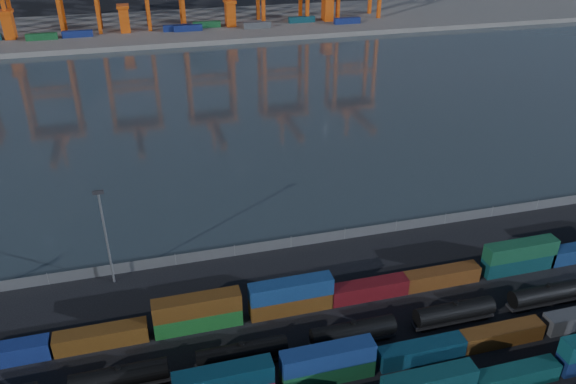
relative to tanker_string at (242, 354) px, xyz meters
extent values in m
plane|color=black|center=(13.57, -3.07, -1.91)|extent=(700.00, 700.00, 0.00)
plane|color=#273238|center=(13.57, 101.93, -1.90)|extent=(700.00, 700.00, 0.00)
cube|color=#514F4C|center=(13.57, 206.93, -0.91)|extent=(700.00, 70.00, 2.00)
cube|color=#0B3439|center=(20.39, -12.21, 1.91)|extent=(11.75, 2.39, 2.55)
cube|color=#0B3B3A|center=(32.65, -12.21, -0.63)|extent=(11.75, 2.39, 2.55)
cube|color=#0B2A3B|center=(-3.22, -5.29, 2.04)|extent=(12.14, 2.47, 2.63)
cube|color=#154F2A|center=(10.00, -5.29, -0.59)|extent=(12.14, 2.47, 2.63)
cube|color=navy|center=(10.00, -5.29, 2.04)|extent=(12.14, 2.47, 2.63)
cube|color=#0C2C3F|center=(23.20, -5.29, -0.59)|extent=(12.14, 2.47, 2.63)
cube|color=#583211|center=(35.30, -5.29, -0.59)|extent=(12.14, 2.47, 2.63)
cube|color=navy|center=(-30.76, 8.72, -0.56)|extent=(12.46, 2.53, 2.70)
cube|color=#583511|center=(-17.94, 8.72, -0.56)|extent=(12.46, 2.53, 2.70)
cube|color=#175720|center=(-4.65, 8.72, -0.56)|extent=(12.46, 2.53, 2.70)
cube|color=#533110|center=(-4.65, 8.72, 2.14)|extent=(12.46, 2.53, 2.70)
cube|color=#553211|center=(9.08, 8.72, -0.56)|extent=(12.46, 2.53, 2.70)
cube|color=navy|center=(9.08, 8.72, 2.14)|extent=(12.46, 2.53, 2.70)
cube|color=#580D12|center=(21.42, 8.72, -0.56)|extent=(12.46, 2.53, 2.70)
cube|color=#5D3212|center=(33.84, 8.72, -0.56)|extent=(12.46, 2.53, 2.70)
cube|color=#0B3339|center=(47.77, 8.72, -0.56)|extent=(12.46, 2.53, 2.70)
cube|color=#13492D|center=(47.77, 8.72, 2.14)|extent=(12.46, 2.53, 2.70)
cylinder|color=black|center=(-15.50, 0.00, 0.20)|extent=(11.91, 2.66, 2.66)
cylinder|color=black|center=(-15.50, 0.00, 1.67)|extent=(0.73, 0.73, 0.46)
cube|color=black|center=(-11.38, 0.00, -1.63)|extent=(2.29, 1.65, 0.55)
cylinder|color=black|center=(0.00, 0.00, 0.20)|extent=(11.91, 2.66, 2.66)
cylinder|color=black|center=(0.00, 0.00, 1.67)|extent=(0.73, 0.73, 0.46)
cube|color=black|center=(0.00, 0.00, -1.26)|extent=(12.37, 1.83, 0.37)
cube|color=black|center=(-4.12, 0.00, -1.63)|extent=(2.29, 1.65, 0.55)
cube|color=black|center=(4.12, 0.00, -1.63)|extent=(2.29, 1.65, 0.55)
cylinder|color=black|center=(15.50, 0.00, 0.20)|extent=(11.91, 2.66, 2.66)
cylinder|color=black|center=(15.50, 0.00, 1.67)|extent=(0.73, 0.73, 0.46)
cube|color=black|center=(15.50, 0.00, -1.26)|extent=(12.37, 1.83, 0.37)
cube|color=black|center=(11.38, 0.00, -1.63)|extent=(2.29, 1.65, 0.55)
cube|color=black|center=(19.62, 0.00, -1.63)|extent=(2.29, 1.65, 0.55)
cylinder|color=black|center=(31.00, 0.00, 0.20)|extent=(11.91, 2.66, 2.66)
cylinder|color=black|center=(31.00, 0.00, 1.67)|extent=(0.73, 0.73, 0.46)
cube|color=black|center=(31.00, 0.00, -1.26)|extent=(12.37, 1.83, 0.37)
cube|color=black|center=(26.88, 0.00, -1.63)|extent=(2.29, 1.65, 0.55)
cube|color=black|center=(35.12, 0.00, -1.63)|extent=(2.29, 1.65, 0.55)
cylinder|color=black|center=(46.50, 0.00, 0.20)|extent=(11.91, 2.66, 2.66)
cylinder|color=black|center=(46.50, 0.00, 1.67)|extent=(0.73, 0.73, 0.46)
cube|color=black|center=(46.50, 0.00, -1.26)|extent=(12.37, 1.83, 0.37)
cube|color=black|center=(42.38, 0.00, -1.63)|extent=(2.29, 1.65, 0.55)
cube|color=black|center=(50.62, 0.00, -1.63)|extent=(2.29, 1.65, 0.55)
cube|color=#595B5E|center=(13.57, 24.93, -0.91)|extent=(160.00, 0.06, 2.00)
cylinder|color=slate|center=(-26.43, 24.93, -0.81)|extent=(0.12, 0.12, 2.20)
cylinder|color=slate|center=(-16.43, 24.93, -0.81)|extent=(0.12, 0.12, 2.20)
cylinder|color=slate|center=(-6.43, 24.93, -0.81)|extent=(0.12, 0.12, 2.20)
cylinder|color=slate|center=(3.57, 24.93, -0.81)|extent=(0.12, 0.12, 2.20)
cylinder|color=slate|center=(13.57, 24.93, -0.81)|extent=(0.12, 0.12, 2.20)
cylinder|color=slate|center=(23.57, 24.93, -0.81)|extent=(0.12, 0.12, 2.20)
cylinder|color=slate|center=(33.57, 24.93, -0.81)|extent=(0.12, 0.12, 2.20)
cylinder|color=slate|center=(43.57, 24.93, -0.81)|extent=(0.12, 0.12, 2.20)
cylinder|color=slate|center=(53.57, 24.93, -0.81)|extent=(0.12, 0.12, 2.20)
cylinder|color=slate|center=(63.57, 24.93, -0.81)|extent=(0.12, 0.12, 2.20)
cylinder|color=slate|center=(-16.43, 22.93, 6.09)|extent=(0.36, 0.36, 16.00)
cube|color=black|center=(-16.43, 22.93, 14.39)|extent=(1.60, 0.40, 0.60)
cube|color=navy|center=(14.23, 191.61, 1.39)|extent=(12.00, 2.44, 2.60)
cube|color=navy|center=(84.92, 187.86, 1.39)|extent=(12.00, 2.44, 2.60)
cube|color=navy|center=(9.93, 193.01, 1.39)|extent=(12.00, 2.44, 2.60)
cube|color=#3F4244|center=(43.95, 189.64, 1.39)|extent=(12.00, 2.44, 2.60)
cube|color=#144C23|center=(-44.17, 191.13, 1.39)|extent=(12.00, 2.44, 2.60)
cube|color=navy|center=(-30.59, 192.46, 1.39)|extent=(12.00, 2.44, 2.60)
cube|color=#144C23|center=(22.92, 196.41, 1.39)|extent=(12.00, 2.44, 2.60)
cube|color=#0C3842|center=(65.98, 195.76, 1.39)|extent=(12.00, 2.44, 2.60)
cube|color=#CA490E|center=(-56.43, 196.93, 5.09)|extent=(4.00, 6.00, 10.00)
cube|color=#CA490E|center=(-56.43, 196.93, 10.59)|extent=(5.00, 7.00, 1.20)
cube|color=#CA490E|center=(-11.43, 196.93, 5.09)|extent=(4.00, 6.00, 10.00)
cube|color=#CA490E|center=(-11.43, 196.93, 10.59)|extent=(5.00, 7.00, 1.20)
cube|color=#CA490E|center=(33.57, 196.93, 5.09)|extent=(4.00, 6.00, 10.00)
cube|color=#CA490E|center=(33.57, 196.93, 10.59)|extent=(5.00, 7.00, 1.20)
cube|color=#CA490E|center=(78.57, 196.93, 5.09)|extent=(4.00, 6.00, 10.00)
camera|label=1|loc=(-8.49, -54.09, 53.58)|focal=35.00mm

